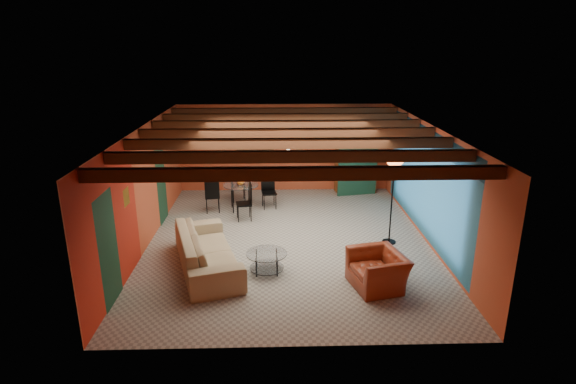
{
  "coord_description": "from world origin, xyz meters",
  "views": [
    {
      "loc": [
        -0.31,
        -10.07,
        4.49
      ],
      "look_at": [
        0.0,
        0.2,
        1.15
      ],
      "focal_mm": 28.92,
      "sensor_mm": 36.0,
      "label": 1
    }
  ],
  "objects_px": {
    "armoire": "(356,160)",
    "floor_lamp": "(392,203)",
    "potted_plant": "(358,119)",
    "armchair": "(378,270)",
    "sofa": "(207,250)",
    "coffee_table": "(267,262)",
    "vase": "(240,171)",
    "dining_table": "(241,192)"
  },
  "relations": [
    {
      "from": "sofa",
      "to": "potted_plant",
      "type": "relative_size",
      "value": 6.08
    },
    {
      "from": "sofa",
      "to": "armchair",
      "type": "height_order",
      "value": "sofa"
    },
    {
      "from": "coffee_table",
      "to": "armoire",
      "type": "xyz_separation_m",
      "value": [
        2.69,
        5.23,
        0.82
      ]
    },
    {
      "from": "armoire",
      "to": "vase",
      "type": "distance_m",
      "value": 3.77
    },
    {
      "from": "armchair",
      "to": "armoire",
      "type": "relative_size",
      "value": 0.51
    },
    {
      "from": "coffee_table",
      "to": "floor_lamp",
      "type": "xyz_separation_m",
      "value": [
        2.85,
        1.37,
        0.77
      ]
    },
    {
      "from": "coffee_table",
      "to": "armoire",
      "type": "height_order",
      "value": "armoire"
    },
    {
      "from": "dining_table",
      "to": "potted_plant",
      "type": "xyz_separation_m",
      "value": [
        3.45,
        1.51,
        1.79
      ]
    },
    {
      "from": "floor_lamp",
      "to": "potted_plant",
      "type": "bearing_deg",
      "value": 92.38
    },
    {
      "from": "armoire",
      "to": "potted_plant",
      "type": "xyz_separation_m",
      "value": [
        0.0,
        0.0,
        1.26
      ]
    },
    {
      "from": "armoire",
      "to": "floor_lamp",
      "type": "height_order",
      "value": "armoire"
    },
    {
      "from": "coffee_table",
      "to": "dining_table",
      "type": "distance_m",
      "value": 3.8
    },
    {
      "from": "dining_table",
      "to": "vase",
      "type": "relative_size",
      "value": 10.08
    },
    {
      "from": "armchair",
      "to": "dining_table",
      "type": "height_order",
      "value": "dining_table"
    },
    {
      "from": "coffee_table",
      "to": "armchair",
      "type": "bearing_deg",
      "value": -17.14
    },
    {
      "from": "sofa",
      "to": "armoire",
      "type": "relative_size",
      "value": 1.3
    },
    {
      "from": "armchair",
      "to": "floor_lamp",
      "type": "relative_size",
      "value": 0.54
    },
    {
      "from": "vase",
      "to": "sofa",
      "type": "bearing_deg",
      "value": -97.56
    },
    {
      "from": "dining_table",
      "to": "armchair",
      "type": "bearing_deg",
      "value": -56.54
    },
    {
      "from": "armchair",
      "to": "sofa",
      "type": "bearing_deg",
      "value": -118.92
    },
    {
      "from": "sofa",
      "to": "potted_plant",
      "type": "distance_m",
      "value": 6.64
    },
    {
      "from": "armoire",
      "to": "floor_lamp",
      "type": "relative_size",
      "value": 1.06
    },
    {
      "from": "armchair",
      "to": "armoire",
      "type": "bearing_deg",
      "value": 160.26
    },
    {
      "from": "floor_lamp",
      "to": "vase",
      "type": "height_order",
      "value": "floor_lamp"
    },
    {
      "from": "floor_lamp",
      "to": "potted_plant",
      "type": "distance_m",
      "value": 4.08
    },
    {
      "from": "coffee_table",
      "to": "dining_table",
      "type": "bearing_deg",
      "value": 101.61
    },
    {
      "from": "coffee_table",
      "to": "floor_lamp",
      "type": "height_order",
      "value": "floor_lamp"
    },
    {
      "from": "dining_table",
      "to": "sofa",
      "type": "bearing_deg",
      "value": -97.56
    },
    {
      "from": "sofa",
      "to": "floor_lamp",
      "type": "relative_size",
      "value": 1.38
    },
    {
      "from": "sofa",
      "to": "vase",
      "type": "bearing_deg",
      "value": -24.11
    },
    {
      "from": "armoire",
      "to": "potted_plant",
      "type": "bearing_deg",
      "value": 0.0
    },
    {
      "from": "potted_plant",
      "to": "vase",
      "type": "distance_m",
      "value": 3.95
    },
    {
      "from": "coffee_table",
      "to": "potted_plant",
      "type": "bearing_deg",
      "value": 62.81
    },
    {
      "from": "armchair",
      "to": "dining_table",
      "type": "distance_m",
      "value": 5.24
    },
    {
      "from": "armoire",
      "to": "coffee_table",
      "type": "bearing_deg",
      "value": -127.95
    },
    {
      "from": "sofa",
      "to": "floor_lamp",
      "type": "height_order",
      "value": "floor_lamp"
    },
    {
      "from": "armoire",
      "to": "floor_lamp",
      "type": "xyz_separation_m",
      "value": [
        0.16,
        -3.86,
        -0.06
      ]
    },
    {
      "from": "sofa",
      "to": "floor_lamp",
      "type": "distance_m",
      "value": 4.28
    },
    {
      "from": "sofa",
      "to": "dining_table",
      "type": "bearing_deg",
      "value": -24.11
    },
    {
      "from": "armchair",
      "to": "dining_table",
      "type": "bearing_deg",
      "value": -160.84
    },
    {
      "from": "armoire",
      "to": "floor_lamp",
      "type": "distance_m",
      "value": 3.86
    },
    {
      "from": "sofa",
      "to": "potted_plant",
      "type": "bearing_deg",
      "value": -54.54
    }
  ]
}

